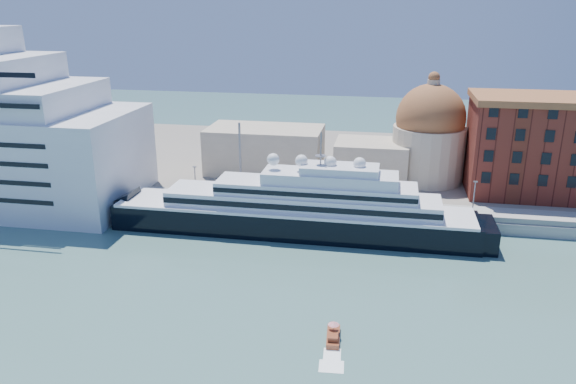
# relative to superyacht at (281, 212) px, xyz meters

# --- Properties ---
(ground) EXTENTS (400.00, 400.00, 0.00)m
(ground) POSITION_rel_superyacht_xyz_m (8.90, -23.00, -4.33)
(ground) COLOR #375F5A
(ground) RESTS_ON ground
(quay) EXTENTS (180.00, 10.00, 2.50)m
(quay) POSITION_rel_superyacht_xyz_m (8.90, 11.00, -3.08)
(quay) COLOR gray
(quay) RESTS_ON ground
(land) EXTENTS (260.00, 72.00, 2.00)m
(land) POSITION_rel_superyacht_xyz_m (8.90, 52.00, -3.33)
(land) COLOR slate
(land) RESTS_ON ground
(quay_fence) EXTENTS (180.00, 0.10, 1.20)m
(quay_fence) POSITION_rel_superyacht_xyz_m (8.90, 6.50, -1.23)
(quay_fence) COLOR slate
(quay_fence) RESTS_ON quay
(superyacht) EXTENTS (83.99, 11.64, 25.10)m
(superyacht) POSITION_rel_superyacht_xyz_m (0.00, 0.00, 0.00)
(superyacht) COLOR black
(superyacht) RESTS_ON ground
(service_barge) EXTENTS (10.64, 4.55, 2.32)m
(service_barge) POSITION_rel_superyacht_xyz_m (-27.90, -3.34, -3.66)
(service_barge) COLOR white
(service_barge) RESTS_ON ground
(water_taxi) EXTENTS (2.19, 5.57, 2.59)m
(water_taxi) POSITION_rel_superyacht_xyz_m (14.80, -37.36, -3.71)
(water_taxi) COLOR maroon
(water_taxi) RESTS_ON ground
(warehouse) EXTENTS (43.00, 19.00, 23.25)m
(warehouse) POSITION_rel_superyacht_xyz_m (60.90, 29.00, 9.46)
(warehouse) COLOR maroon
(warehouse) RESTS_ON land
(church) EXTENTS (66.00, 18.00, 25.50)m
(church) POSITION_rel_superyacht_xyz_m (15.29, 34.72, 6.58)
(church) COLOR beige
(church) RESTS_ON land
(lamp_posts) EXTENTS (120.80, 2.40, 18.00)m
(lamp_posts) POSITION_rel_superyacht_xyz_m (-3.77, 9.27, 5.51)
(lamp_posts) COLOR slate
(lamp_posts) RESTS_ON quay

